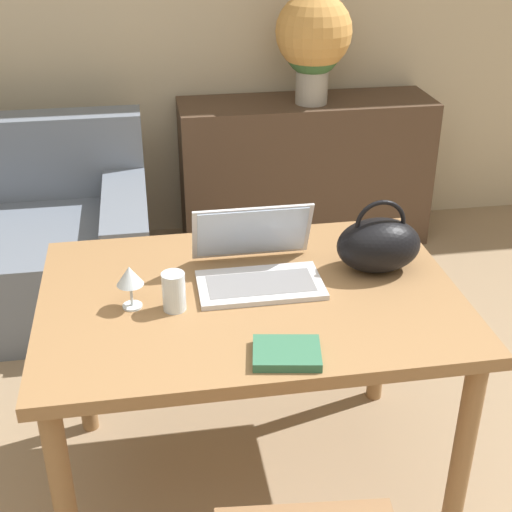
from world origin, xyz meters
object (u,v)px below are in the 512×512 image
at_px(laptop, 256,259).
at_px(drinking_glass, 174,291).
at_px(handbag, 379,244).
at_px(wine_glass, 130,277).
at_px(flower_vase, 313,40).

xyz_separation_m(laptop, drinking_glass, (-0.26, -0.15, 0.00)).
bearing_deg(handbag, wine_glass, -172.60).
distance_m(drinking_glass, flower_vase, 2.00).
bearing_deg(drinking_glass, laptop, 30.04).
relative_size(handbag, flower_vase, 0.48).
height_order(drinking_glass, flower_vase, flower_vase).
bearing_deg(drinking_glass, flower_vase, 65.57).
xyz_separation_m(handbag, flower_vase, (0.19, 1.67, 0.28)).
distance_m(drinking_glass, wine_glass, 0.13).
relative_size(drinking_glass, wine_glass, 0.88).
distance_m(handbag, flower_vase, 1.70).
bearing_deg(laptop, handbag, -3.15).
height_order(drinking_glass, wine_glass, wine_glass).
distance_m(laptop, drinking_glass, 0.30).
bearing_deg(wine_glass, handbag, 7.40).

